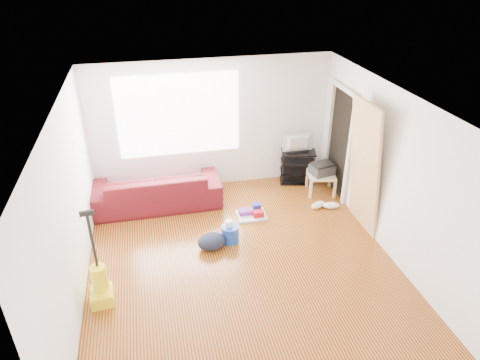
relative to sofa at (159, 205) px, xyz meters
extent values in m
cube|color=#5A1D08|center=(1.13, -1.95, 0.00)|extent=(4.50, 5.00, 0.01)
cube|color=white|center=(1.13, -1.95, 2.50)|extent=(4.50, 5.00, 0.01)
cube|color=white|center=(1.13, 0.55, 1.25)|extent=(4.50, 0.01, 2.50)
cube|color=white|center=(1.13, -4.45, 1.25)|extent=(4.50, 0.01, 2.50)
cube|color=white|center=(-1.12, -1.95, 1.25)|extent=(0.01, 5.00, 2.50)
cube|color=white|center=(3.38, -1.95, 1.25)|extent=(0.01, 5.00, 2.50)
cube|color=white|center=(0.53, 0.53, 1.50)|extent=(2.20, 0.01, 1.50)
cube|color=silver|center=(3.34, -0.70, 1.00)|extent=(0.06, 0.08, 2.00)
cube|color=silver|center=(3.34, 0.20, 1.00)|extent=(0.06, 0.08, 2.00)
cube|color=silver|center=(3.34, -0.25, 2.04)|extent=(0.06, 0.98, 0.08)
cube|color=black|center=(3.37, -0.25, 1.00)|extent=(0.01, 0.86, 1.98)
imported|color=#4C0C17|center=(0.00, 0.00, 0.00)|extent=(2.28, 0.89, 0.67)
cube|color=black|center=(2.78, 0.27, 0.03)|extent=(0.74, 0.54, 0.02)
cube|color=black|center=(2.78, 0.27, 0.24)|extent=(0.74, 0.54, 0.02)
cube|color=black|center=(2.78, 0.27, 0.45)|extent=(0.74, 0.54, 0.02)
cube|color=black|center=(2.78, 0.27, 0.66)|extent=(0.74, 0.54, 0.02)
cylinder|color=black|center=(2.44, 0.19, 0.33)|extent=(0.02, 0.02, 0.67)
cylinder|color=black|center=(2.53, 0.50, 0.33)|extent=(0.02, 0.02, 0.67)
cylinder|color=black|center=(3.03, 0.04, 0.33)|extent=(0.02, 0.02, 0.67)
cylinder|color=black|center=(3.11, 0.35, 0.33)|extent=(0.02, 0.02, 0.67)
imported|color=black|center=(2.78, 0.27, 0.84)|extent=(0.61, 0.08, 0.35)
cube|color=beige|center=(3.08, -0.23, 0.38)|extent=(0.59, 0.59, 0.04)
cube|color=beige|center=(2.81, -0.40, 0.18)|extent=(0.04, 0.04, 0.36)
cube|color=beige|center=(2.91, 0.04, 0.18)|extent=(0.04, 0.04, 0.36)
cube|color=beige|center=(3.25, -0.49, 0.18)|extent=(0.04, 0.04, 0.36)
cube|color=beige|center=(3.35, -0.05, 0.18)|extent=(0.04, 0.04, 0.36)
cube|color=#2C2C2F|center=(3.08, -0.23, 0.49)|extent=(0.47, 0.40, 0.18)
cube|color=black|center=(3.08, -0.23, 0.60)|extent=(0.43, 0.35, 0.04)
cylinder|color=#1840AD|center=(1.07, -1.38, 0.00)|extent=(0.34, 0.34, 0.28)
cylinder|color=white|center=(1.05, -1.35, 0.19)|extent=(0.11, 0.11, 0.10)
cube|color=silver|center=(1.58, -0.76, 0.02)|extent=(0.51, 0.41, 0.04)
cube|color=#B30F1F|center=(1.68, -0.84, 0.09)|extent=(0.18, 0.12, 0.10)
cube|color=#6D2D8B|center=(1.48, -0.70, 0.08)|extent=(0.23, 0.17, 0.08)
cube|color=#212DA1|center=(1.70, -0.65, 0.11)|extent=(0.14, 0.12, 0.14)
ellipsoid|color=black|center=(0.75, -1.49, 0.00)|extent=(0.52, 0.46, 0.25)
ellipsoid|color=white|center=(2.83, -0.76, 0.06)|extent=(0.33, 0.24, 0.12)
ellipsoid|color=white|center=(3.05, -0.82, 0.06)|extent=(0.32, 0.19, 0.12)
cube|color=yellow|center=(-0.87, -2.31, 0.09)|extent=(0.31, 0.35, 0.19)
cylinder|color=yellow|center=(-0.87, -2.26, 0.37)|extent=(0.21, 0.21, 0.36)
cylinder|color=black|center=(-0.87, -2.23, 0.94)|extent=(0.04, 0.04, 0.78)
cube|color=black|center=(-0.87, -2.23, 1.36)|extent=(0.17, 0.05, 0.06)
cube|color=tan|center=(3.26, -1.40, 0.00)|extent=(0.27, 0.88, 2.20)
camera|label=1|loc=(-0.02, -6.86, 4.20)|focal=32.00mm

